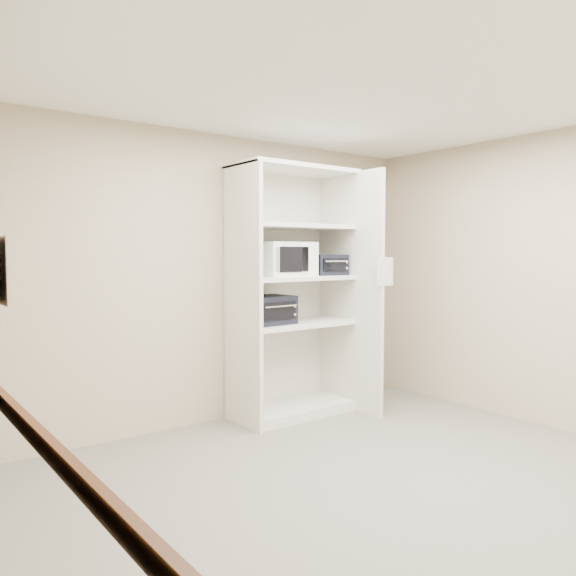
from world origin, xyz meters
TOP-DOWN VIEW (x-y plane):
  - floor at (0.00, 0.00)m, footprint 4.50×4.00m
  - ceiling at (0.00, 0.00)m, footprint 4.50×4.00m
  - wall_back at (0.00, 2.00)m, footprint 4.50×0.02m
  - wall_left at (-2.25, 0.00)m, footprint 0.02×4.00m
  - wall_right at (2.25, 0.00)m, footprint 0.02×4.00m
  - shelving_unit at (0.67, 1.70)m, footprint 1.24×0.92m
  - microwave at (0.51, 1.72)m, footprint 0.56×0.43m
  - toaster_oven_upper at (1.00, 1.64)m, footprint 0.38×0.29m
  - toaster_oven_lower at (0.30, 1.71)m, footprint 0.51×0.40m
  - paper_sign at (1.24, 1.07)m, footprint 0.21×0.01m
  - chair_rail at (-2.23, 0.00)m, footprint 0.04×3.98m
  - wall_poster at (-2.24, 0.11)m, footprint 0.01×0.22m

SIDE VIEW (x-z plane):
  - floor at x=0.00m, z-range -0.01..0.01m
  - chair_rail at x=-2.23m, z-range 0.86..0.94m
  - toaster_oven_lower at x=0.30m, z-range 0.92..1.19m
  - shelving_unit at x=0.67m, z-range -0.08..2.34m
  - wall_back at x=0.00m, z-range 0.00..2.70m
  - wall_left at x=-2.25m, z-range 0.00..2.70m
  - wall_right at x=2.25m, z-range 0.00..2.70m
  - paper_sign at x=1.24m, z-range 1.28..1.55m
  - toaster_oven_upper at x=1.00m, z-range 1.37..1.58m
  - wall_poster at x=-2.24m, z-range 1.36..1.67m
  - microwave at x=0.51m, z-range 1.37..1.70m
  - ceiling at x=0.00m, z-range 2.70..2.71m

